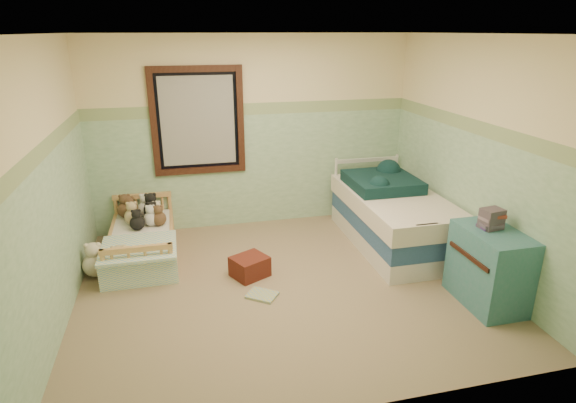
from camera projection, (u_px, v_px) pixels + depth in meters
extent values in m
cube|color=#968060|center=(284.00, 286.00, 4.97)|extent=(4.20, 3.60, 0.02)
cube|color=silver|center=(283.00, 33.00, 4.10)|extent=(4.20, 3.60, 0.02)
cube|color=beige|center=(253.00, 134.00, 6.18)|extent=(4.20, 0.04, 2.50)
cube|color=beige|center=(349.00, 251.00, 2.89)|extent=(4.20, 0.04, 2.50)
cube|color=beige|center=(48.00, 187.00, 4.07)|extent=(0.04, 3.60, 2.50)
cube|color=beige|center=(476.00, 158.00, 5.00)|extent=(0.04, 3.60, 2.50)
cube|color=#7EA984|center=(254.00, 171.00, 6.34)|extent=(4.20, 0.01, 1.50)
cube|color=#417443|center=(252.00, 109.00, 6.05)|extent=(4.20, 0.01, 0.15)
cube|color=black|center=(198.00, 121.00, 5.92)|extent=(1.16, 0.06, 1.36)
cube|color=#B4B3AC|center=(198.00, 121.00, 5.93)|extent=(0.92, 0.01, 1.12)
cube|color=tan|center=(143.00, 249.00, 5.57)|extent=(0.73, 1.46, 0.19)
cube|color=white|center=(142.00, 237.00, 5.51)|extent=(0.67, 1.40, 0.12)
cube|color=#80BCD9|center=(139.00, 248.00, 5.07)|extent=(0.79, 0.73, 0.03)
sphere|color=brown|center=(130.00, 211.00, 5.88)|extent=(0.20, 0.20, 0.20)
sphere|color=silver|center=(146.00, 209.00, 5.93)|extent=(0.21, 0.21, 0.21)
sphere|color=tan|center=(133.00, 217.00, 5.69)|extent=(0.20, 0.20, 0.20)
sphere|color=black|center=(152.00, 215.00, 5.75)|extent=(0.18, 0.18, 0.18)
sphere|color=beige|center=(95.00, 265.00, 5.11)|extent=(0.27, 0.27, 0.27)
sphere|color=tan|center=(121.00, 267.00, 5.08)|extent=(0.26, 0.26, 0.26)
cube|color=white|center=(392.00, 236.00, 5.88)|extent=(0.95, 1.91, 0.22)
cube|color=navy|center=(394.00, 220.00, 5.81)|extent=(0.95, 1.91, 0.22)
cube|color=silver|center=(395.00, 203.00, 5.73)|extent=(0.99, 1.95, 0.22)
cube|color=#0F2E33|center=(382.00, 182.00, 5.93)|extent=(0.81, 0.86, 0.14)
cube|color=#2C7272|center=(489.00, 268.00, 4.53)|extent=(0.48, 0.76, 0.76)
cube|color=brown|center=(492.00, 219.00, 4.43)|extent=(0.22, 0.18, 0.20)
cube|color=maroon|center=(250.00, 267.00, 5.11)|extent=(0.46, 0.44, 0.22)
cube|color=gold|center=(262.00, 295.00, 4.75)|extent=(0.36, 0.35, 0.03)
sphere|color=brown|center=(126.00, 210.00, 5.89)|extent=(0.21, 0.21, 0.21)
sphere|color=black|center=(152.00, 209.00, 5.90)|extent=(0.22, 0.22, 0.22)
sphere|color=brown|center=(159.00, 219.00, 5.66)|extent=(0.17, 0.17, 0.17)
sphere|color=silver|center=(151.00, 219.00, 5.65)|extent=(0.18, 0.18, 0.18)
sphere|color=black|center=(137.00, 223.00, 5.53)|extent=(0.17, 0.17, 0.17)
sphere|color=beige|center=(157.00, 213.00, 5.84)|extent=(0.16, 0.16, 0.16)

